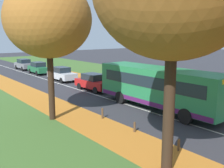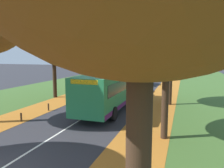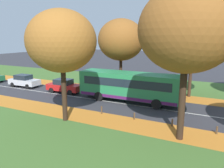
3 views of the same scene
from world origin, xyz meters
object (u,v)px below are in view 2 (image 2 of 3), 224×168
at_px(tree_right_near, 168,18).
at_px(car_red_lead, 134,85).
at_px(bus, 112,88).
at_px(tree_right_mid, 172,34).
at_px(tree_left_mid, 53,37).
at_px(bollard_sixth, 68,99).
at_px(bollard_fourth, 21,117).
at_px(car_silver_following, 144,79).
at_px(car_grey_fourth_in_line, 157,73).
at_px(car_green_third_in_line, 152,75).
at_px(bollard_fifth, 48,107).

bearing_deg(tree_right_near, car_red_lead, 109.09).
bearing_deg(car_red_lead, bus, -89.80).
distance_m(tree_right_mid, car_red_lead, 8.78).
bearing_deg(tree_left_mid, bollard_sixth, -36.75).
distance_m(bollard_fourth, car_red_lead, 14.33).
distance_m(car_silver_following, car_grey_fourth_in_line, 12.82).
xyz_separation_m(car_silver_following, car_green_third_in_line, (0.16, 7.04, 0.00)).
height_order(tree_right_near, bollard_sixth, tree_right_near).
height_order(bollard_fourth, car_grey_fourth_in_line, car_grey_fourth_in_line).
relative_size(bollard_sixth, car_green_third_in_line, 0.16).
xyz_separation_m(tree_left_mid, car_silver_following, (7.14, 12.37, -5.39)).
xyz_separation_m(tree_right_near, bus, (-4.68, 5.32, -4.47)).
distance_m(tree_left_mid, bollard_fifth, 8.10).
xyz_separation_m(tree_right_near, car_grey_fourth_in_line, (-4.40, 33.12, -5.36)).
distance_m(tree_left_mid, car_grey_fourth_in_line, 26.79).
bearing_deg(car_green_third_in_line, car_red_lead, -91.00).
bearing_deg(bollard_sixth, bollard_fourth, -90.30).
bearing_deg(car_red_lead, tree_right_near, -70.91).
relative_size(tree_right_mid, car_red_lead, 2.03).
xyz_separation_m(bollard_fifth, bollard_sixth, (0.00, 3.01, 0.06)).
xyz_separation_m(tree_left_mid, bollard_sixth, (2.55, -1.91, -5.86)).
bearing_deg(car_green_third_in_line, tree_right_mid, -77.58).
bearing_deg(car_red_lead, car_grey_fourth_in_line, 89.10).
bearing_deg(car_red_lead, bollard_fifth, -113.06).
height_order(bollard_fifth, bollard_sixth, bollard_sixth).
bearing_deg(tree_left_mid, bollard_fourth, -72.34).
xyz_separation_m(tree_right_near, bollard_sixth, (-9.20, 6.02, -5.83)).
relative_size(tree_right_near, bollard_sixth, 12.82).
relative_size(tree_left_mid, bollard_fourth, 14.94).
bearing_deg(bollard_fourth, car_red_lead, 71.56).
bearing_deg(bollard_sixth, tree_left_mid, 143.25).
relative_size(tree_right_near, bollard_fourth, 15.41).
relative_size(bollard_fifth, car_green_third_in_line, 0.14).
distance_m(tree_left_mid, bollard_sixth, 6.67).
bearing_deg(car_grey_fourth_in_line, bollard_fourth, -98.31).
height_order(bollard_sixth, bus, bus).
bearing_deg(car_red_lead, tree_left_mid, -141.26).
height_order(bollard_sixth, car_green_third_in_line, car_green_third_in_line).
relative_size(tree_right_near, car_green_third_in_line, 2.09).
distance_m(tree_right_near, car_silver_following, 21.50).
bearing_deg(car_red_lead, bollard_sixth, -120.74).
distance_m(tree_right_near, car_grey_fourth_in_line, 33.83).
bearing_deg(car_red_lead, car_silver_following, 89.28).
relative_size(tree_right_mid, car_grey_fourth_in_line, 2.06).
height_order(car_red_lead, car_grey_fourth_in_line, same).
xyz_separation_m(bollard_sixth, car_green_third_in_line, (4.74, 21.32, 0.47)).
height_order(bus, car_green_third_in_line, bus).
xyz_separation_m(bus, car_red_lead, (-0.03, 8.27, -0.89)).
height_order(bollard_fourth, car_red_lead, car_red_lead).
xyz_separation_m(tree_right_mid, car_silver_following, (-4.36, 12.07, -5.35)).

